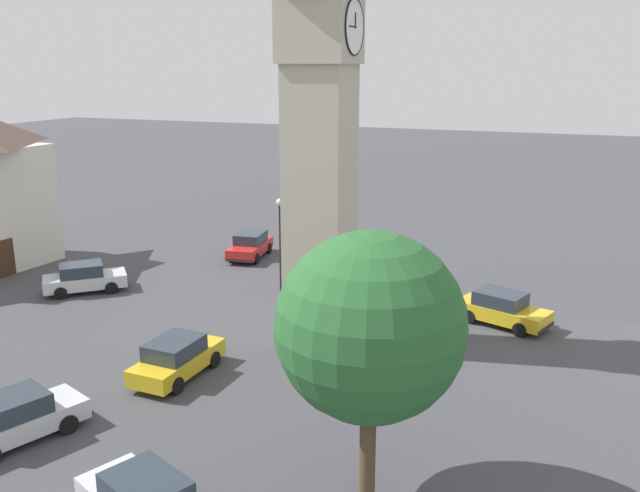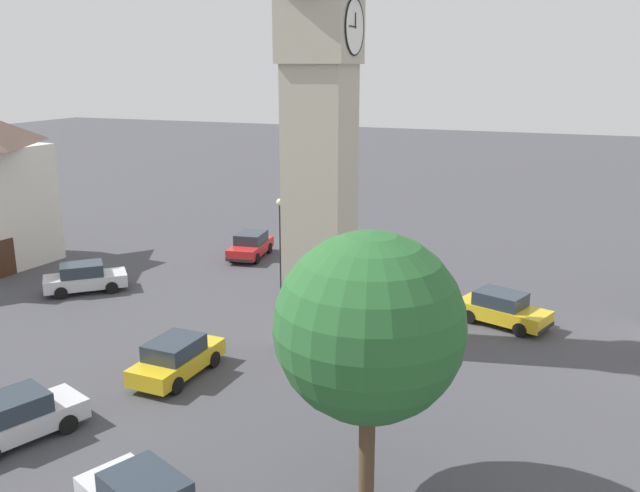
% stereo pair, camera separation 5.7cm
% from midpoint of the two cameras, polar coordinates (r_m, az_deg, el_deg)
% --- Properties ---
extents(ground_plane, '(200.00, 200.00, 0.00)m').
position_cam_midpoint_polar(ground_plane, '(29.68, 0.06, -7.70)').
color(ground_plane, '#424247').
extents(clock_tower, '(3.72, 3.72, 20.41)m').
position_cam_midpoint_polar(clock_tower, '(27.40, 0.06, 16.00)').
color(clock_tower, '#A59C89').
rests_on(clock_tower, ground).
extents(car_blue_kerb, '(4.02, 4.19, 1.53)m').
position_cam_midpoint_polar(car_blue_kerb, '(37.29, -19.13, -2.53)').
color(car_blue_kerb, silver).
rests_on(car_blue_kerb, ground).
extents(car_silver_kerb, '(4.19, 1.94, 1.53)m').
position_cam_midpoint_polar(car_silver_kerb, '(26.45, -11.88, -9.17)').
color(car_silver_kerb, gold).
rests_on(car_silver_kerb, ground).
extents(car_white_side, '(4.46, 3.05, 1.53)m').
position_cam_midpoint_polar(car_white_side, '(23.84, -24.16, -13.03)').
color(car_white_side, silver).
rests_on(car_white_side, ground).
extents(car_black_far, '(4.33, 2.26, 1.53)m').
position_cam_midpoint_polar(car_black_far, '(41.77, -5.81, 0.07)').
color(car_black_far, red).
rests_on(car_black_far, ground).
extents(car_green_alley, '(2.96, 4.45, 1.53)m').
position_cam_midpoint_polar(car_green_alley, '(31.91, 15.11, -5.12)').
color(car_green_alley, gold).
rests_on(car_green_alley, ground).
extents(pedestrian, '(0.29, 0.55, 1.69)m').
position_cam_midpoint_polar(pedestrian, '(25.06, -0.72, -9.61)').
color(pedestrian, '#706656').
rests_on(pedestrian, ground).
extents(tree, '(4.96, 4.96, 7.46)m').
position_cam_midpoint_polar(tree, '(17.45, 4.25, -6.80)').
color(tree, brown).
rests_on(tree, ground).
extents(lamp_post, '(0.36, 0.36, 5.02)m').
position_cam_midpoint_polar(lamp_post, '(34.18, -3.31, 1.27)').
color(lamp_post, black).
rests_on(lamp_post, ground).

